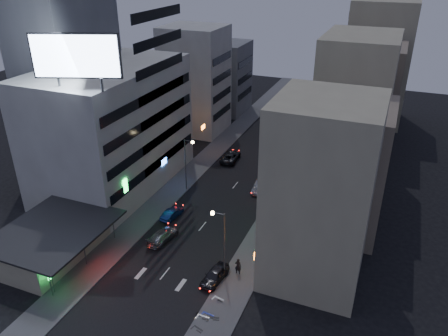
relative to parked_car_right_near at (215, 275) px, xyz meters
The scene contains 29 objects.
ground 7.55m from the parked_car_right_near, 138.18° to the right, with size 180.00×180.00×0.00m, color black.
sidewalk_left 28.46m from the parked_car_right_near, 118.56° to the left, with size 4.00×120.00×0.12m, color #4C4C4F.
sidewalk_right 25.11m from the parked_car_right_near, 84.51° to the left, with size 4.00×120.00×0.12m, color #4C4C4F.
food_court 19.77m from the parked_car_right_near, behind, with size 11.00×13.00×3.88m.
white_building 28.35m from the parked_car_right_near, 146.44° to the left, with size 14.00×24.00×18.00m, color silver.
grey_tower 39.83m from the parked_car_right_near, 150.35° to the left, with size 10.00×14.00×34.00m, color slate.
shophouse_near 14.29m from the parked_car_right_near, 30.29° to the left, with size 10.00×11.00×20.00m, color #B3AD8C.
shophouse_mid 20.96m from the parked_car_right_near, 59.77° to the left, with size 11.00×12.00×16.00m, color gray.
shophouse_far 33.06m from the parked_car_right_near, 72.60° to the left, with size 10.00×14.00×22.00m, color #B3AD8C.
far_left_a 46.15m from the parked_car_right_near, 117.82° to the left, with size 11.00×10.00×20.00m, color silver.
far_left_b 57.62m from the parked_car_right_near, 112.18° to the left, with size 12.00×10.00×15.00m, color slate.
far_right_a 46.80m from the parked_car_right_near, 77.59° to the left, with size 11.00×12.00×18.00m, color gray.
far_right_b 60.95m from the parked_car_right_near, 80.00° to the left, with size 12.00×12.00×24.00m, color #B3AD8C.
billboard 28.43m from the parked_car_right_near, 165.05° to the left, with size 9.52×3.75×6.20m.
street_lamp_right_near 4.74m from the parked_car_right_near, 72.96° to the left, with size 1.60×0.44×8.02m.
street_lamp_left 21.03m from the parked_car_right_near, 124.10° to the left, with size 1.60×0.44×8.02m.
street_lamp_right_far 35.30m from the parked_car_right_near, 89.50° to the left, with size 1.60×0.44×8.02m.
parked_car_right_near is the anchor object (origin of this frame).
parked_car_right_mid 20.93m from the parked_car_right_near, 94.24° to the left, with size 1.58×4.53×1.49m, color #A9ACB2.
parked_car_left 30.45m from the parked_car_right_near, 108.13° to the left, with size 2.49×5.40×1.50m, color #27282D.
parked_car_right_far 29.44m from the parked_car_right_near, 91.77° to the left, with size 2.17×5.34×1.55m, color #95989C.
road_car_blue 13.85m from the parked_car_right_near, 137.70° to the left, with size 1.34×3.85×1.27m, color navy.
road_car_silver 9.90m from the parked_car_right_near, 153.69° to the left, with size 1.96×4.82×1.40m, color #93979B.
person 2.78m from the parked_car_right_near, 44.76° to the left, with size 0.72×0.47×1.98m, color black.
scooter_black_a 7.15m from the parked_car_right_near, 75.27° to the right, with size 1.67×0.56×1.02m, color black, non-canonical shape.
scooter_silver_a 5.47m from the parked_car_right_near, 71.43° to the right, with size 1.93×0.64×1.18m, color #9E9FA5, non-canonical shape.
scooter_blue 5.20m from the parked_car_right_near, 66.74° to the right, with size 1.90×0.63×1.16m, color navy, non-canonical shape.
scooter_black_b 5.44m from the parked_car_right_near, 61.87° to the right, with size 1.79×0.60×1.10m, color black, non-canonical shape.
scooter_silver_b 3.23m from the parked_car_right_near, 48.83° to the right, with size 1.76×0.59×1.07m, color #AAAEB2, non-canonical shape.
Camera 1 is at (20.42, -28.83, 32.04)m, focal length 35.00 mm.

